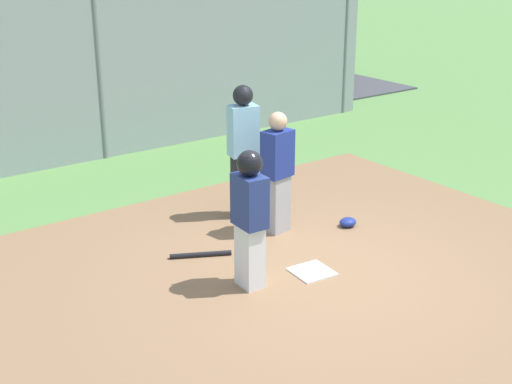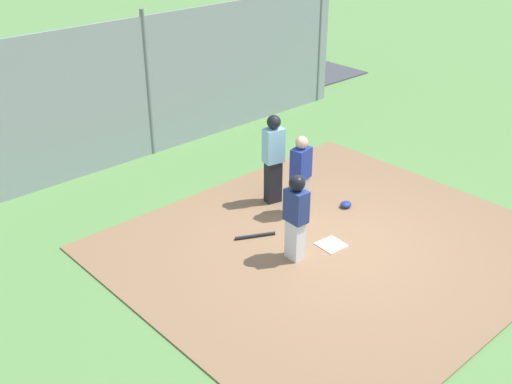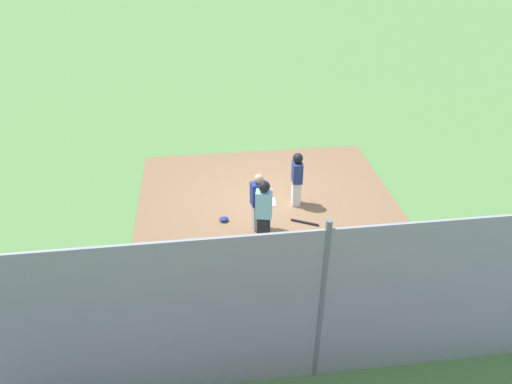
% 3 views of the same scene
% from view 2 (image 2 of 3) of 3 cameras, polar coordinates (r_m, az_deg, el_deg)
% --- Properties ---
extents(ground_plane, '(140.00, 140.00, 0.00)m').
position_cam_2_polar(ground_plane, '(11.16, 6.93, -5.00)').
color(ground_plane, '#5B8947').
extents(dirt_infield, '(7.20, 6.40, 0.03)m').
position_cam_2_polar(dirt_infield, '(11.16, 6.93, -4.94)').
color(dirt_infield, '#896647').
rests_on(dirt_infield, ground_plane).
extents(home_plate, '(0.48, 0.48, 0.02)m').
position_cam_2_polar(home_plate, '(11.14, 6.94, -4.83)').
color(home_plate, white).
rests_on(home_plate, dirt_infield).
extents(catcher, '(0.42, 0.32, 1.61)m').
position_cam_2_polar(catcher, '(11.72, 4.12, 1.60)').
color(catcher, '#9E9EA3').
rests_on(catcher, dirt_infield).
extents(umpire, '(0.43, 0.34, 1.83)m').
position_cam_2_polar(umpire, '(12.09, 1.61, 3.24)').
color(umpire, black).
rests_on(umpire, dirt_infield).
extents(runner, '(0.28, 0.39, 1.57)m').
position_cam_2_polar(runner, '(10.30, 3.70, -1.90)').
color(runner, silver).
rests_on(runner, dirt_infield).
extents(baseball_bat, '(0.69, 0.40, 0.06)m').
position_cam_2_polar(baseball_bat, '(11.28, -0.08, -4.04)').
color(baseball_bat, black).
rests_on(baseball_bat, dirt_infield).
extents(catcher_mask, '(0.24, 0.20, 0.12)m').
position_cam_2_polar(catcher_mask, '(12.39, 8.26, -1.14)').
color(catcher_mask, navy).
rests_on(catcher_mask, dirt_infield).
extents(backstop_fence, '(12.00, 0.10, 3.35)m').
position_cam_2_polar(backstop_fence, '(14.40, -9.90, 9.40)').
color(backstop_fence, '#93999E').
rests_on(backstop_fence, ground_plane).
extents(parking_lot, '(18.00, 5.20, 0.04)m').
position_cam_2_polar(parking_lot, '(17.65, -15.48, 6.72)').
color(parking_lot, '#424247').
rests_on(parking_lot, ground_plane).
extents(parked_car_dark, '(4.40, 2.35, 1.28)m').
position_cam_2_polar(parked_car_dark, '(20.89, -0.40, 12.53)').
color(parked_car_dark, black).
rests_on(parked_car_dark, parking_lot).
extents(parked_car_red, '(4.35, 2.21, 1.28)m').
position_cam_2_polar(parked_car_red, '(17.99, -14.68, 9.21)').
color(parked_car_red, maroon).
rests_on(parked_car_red, parking_lot).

